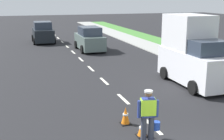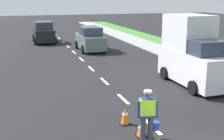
# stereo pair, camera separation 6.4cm
# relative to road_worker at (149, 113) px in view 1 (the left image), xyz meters

# --- Properties ---
(ground_plane) EXTENTS (96.00, 96.00, 0.00)m
(ground_plane) POSITION_rel_road_worker_xyz_m (0.60, 19.19, -0.93)
(ground_plane) COLOR black
(sidewalk_right) EXTENTS (2.40, 72.00, 0.14)m
(sidewalk_right) POSITION_rel_road_worker_xyz_m (7.80, 8.19, -0.93)
(sidewalk_right) COLOR #9E9E99
(sidewalk_right) RESTS_ON ground
(lane_center_line) EXTENTS (0.14, 46.40, 0.01)m
(lane_center_line) POSITION_rel_road_worker_xyz_m (0.60, 23.39, -0.93)
(lane_center_line) COLOR silver
(lane_center_line) RESTS_ON ground
(road_worker) EXTENTS (0.77, 0.37, 1.67)m
(road_worker) POSITION_rel_road_worker_xyz_m (0.00, 0.00, 0.00)
(road_worker) COLOR #383D4C
(road_worker) RESTS_ON ground
(traffic_cone_near) EXTENTS (0.36, 0.36, 0.63)m
(traffic_cone_near) POSITION_rel_road_worker_xyz_m (-0.24, 1.39, -0.62)
(traffic_cone_near) COLOR black
(traffic_cone_near) RESTS_ON ground
(traffic_cone_far) EXTENTS (0.36, 0.36, 0.52)m
(traffic_cone_far) POSITION_rel_road_worker_xyz_m (-0.05, 0.33, -0.68)
(traffic_cone_far) COLOR black
(traffic_cone_far) RESTS_ON ground
(delivery_truck) EXTENTS (2.16, 4.60, 3.54)m
(delivery_truck) POSITION_rel_road_worker_xyz_m (4.87, 5.12, 0.68)
(delivery_truck) COLOR silver
(delivery_truck) RESTS_ON ground
(car_outgoing_far) EXTENTS (2.05, 4.18, 2.00)m
(car_outgoing_far) POSITION_rel_road_worker_xyz_m (2.11, 16.36, -0.00)
(car_outgoing_far) COLOR slate
(car_outgoing_far) RESTS_ON ground
(car_oncoming_second) EXTENTS (2.10, 3.88, 2.06)m
(car_oncoming_second) POSITION_rel_road_worker_xyz_m (-1.23, 22.06, 0.02)
(car_oncoming_second) COLOR black
(car_oncoming_second) RESTS_ON ground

